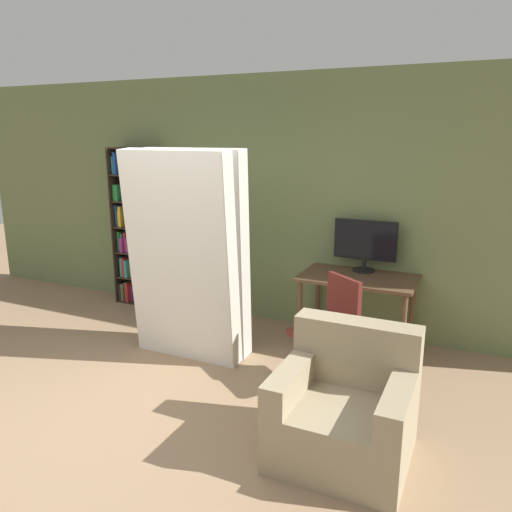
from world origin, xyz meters
name	(u,v)px	position (x,y,z in m)	size (l,w,h in m)	color
ground_plane	(86,434)	(0.00, 0.00, 0.00)	(16.00, 16.00, 0.00)	#937556
wall_back	(249,201)	(0.00, 2.68, 1.35)	(8.00, 0.06, 2.70)	#6B7A4C
desk	(358,286)	(1.36, 2.31, 0.63)	(1.11, 0.68, 0.73)	brown
monitor	(365,243)	(1.36, 2.52, 1.02)	(0.63, 0.22, 0.52)	black
office_chair	(328,343)	(1.35, 1.40, 0.38)	(0.61, 0.61, 0.94)	#4C4C51
bookshelf	(136,228)	(-1.48, 2.52, 0.95)	(0.61, 0.30, 1.93)	#2D2319
mattress_near	(182,258)	(-0.04, 1.35, 0.98)	(1.06, 0.33, 1.96)	silver
mattress_far	(196,253)	(-0.04, 1.60, 0.98)	(1.06, 0.26, 1.96)	silver
armchair	(345,409)	(1.72, 0.57, 0.32)	(0.85, 0.80, 0.85)	gray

